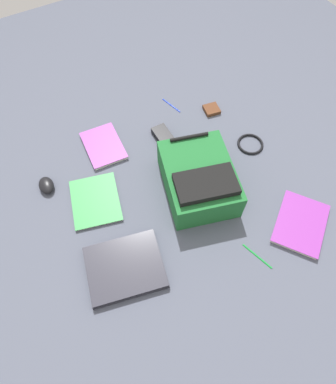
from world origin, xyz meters
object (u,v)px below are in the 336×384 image
at_px(book_blue, 103,146).
at_px(laptop, 125,267).
at_px(backpack, 199,179).
at_px(pen_blue, 257,256).
at_px(computer_mouse, 46,185).
at_px(pen_black, 171,105).
at_px(book_red, 300,224).
at_px(power_brick, 164,136).
at_px(earbud_pouch, 212,109).
at_px(cable_coil, 250,144).
at_px(book_comic, 95,201).

bearing_deg(book_blue, laptop, -106.07).
bearing_deg(backpack, pen_blue, -84.23).
distance_m(computer_mouse, pen_black, 0.78).
height_order(computer_mouse, pen_black, computer_mouse).
height_order(laptop, book_blue, laptop).
bearing_deg(backpack, book_red, -52.45).
bearing_deg(book_blue, power_brick, -18.75).
bearing_deg(pen_black, laptop, -131.42).
height_order(book_blue, earbud_pouch, same).
xyz_separation_m(cable_coil, power_brick, (-0.36, 0.25, 0.01)).
relative_size(laptop, book_comic, 1.17).
relative_size(cable_coil, pen_black, 0.97).
distance_m(cable_coil, power_brick, 0.44).
xyz_separation_m(backpack, laptop, (-0.46, -0.18, -0.07)).
bearing_deg(book_red, book_blue, 124.98).
relative_size(laptop, power_brick, 2.59).
distance_m(cable_coil, pen_blue, 0.59).
distance_m(power_brick, earbud_pouch, 0.32).
distance_m(book_red, book_comic, 0.91).
relative_size(computer_mouse, cable_coil, 0.74).
xyz_separation_m(pen_black, earbud_pouch, (0.17, -0.14, 0.01)).
xyz_separation_m(book_comic, pen_blue, (0.48, -0.57, -0.00)).
height_order(pen_blue, earbud_pouch, earbud_pouch).
xyz_separation_m(book_red, pen_blue, (-0.25, -0.02, -0.01)).
xyz_separation_m(laptop, cable_coil, (0.83, 0.27, -0.01)).
bearing_deg(backpack, power_brick, 88.49).
relative_size(backpack, computer_mouse, 4.65).
distance_m(book_blue, power_brick, 0.31).
bearing_deg(laptop, cable_coil, 17.82).
bearing_deg(backpack, book_comic, 158.94).
bearing_deg(laptop, backpack, 21.24).
xyz_separation_m(laptop, book_comic, (0.02, 0.35, -0.01)).
height_order(power_brick, earbud_pouch, power_brick).
height_order(backpack, book_blue, backpack).
bearing_deg(backpack, cable_coil, 13.39).
bearing_deg(book_blue, backpack, -57.37).
height_order(laptop, book_comic, laptop).
bearing_deg(earbud_pouch, book_comic, -164.67).
xyz_separation_m(book_blue, pen_blue, (0.32, -0.84, -0.01)).
bearing_deg(computer_mouse, pen_black, 15.28).
bearing_deg(book_red, cable_coil, 80.39).
xyz_separation_m(computer_mouse, earbud_pouch, (0.93, 0.03, -0.01)).
xyz_separation_m(cable_coil, earbud_pouch, (-0.04, 0.29, 0.00)).
relative_size(pen_blue, earbud_pouch, 1.92).
height_order(book_blue, computer_mouse, computer_mouse).
xyz_separation_m(book_red, book_comic, (-0.73, 0.55, -0.00)).
height_order(book_blue, pen_black, book_blue).
bearing_deg(pen_black, earbud_pouch, -39.77).
relative_size(book_blue, computer_mouse, 2.65).
bearing_deg(computer_mouse, book_comic, -44.58).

